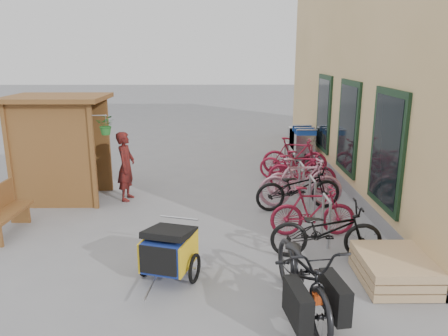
{
  "coord_description": "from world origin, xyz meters",
  "views": [
    {
      "loc": [
        0.41,
        -7.25,
        3.32
      ],
      "look_at": [
        0.5,
        1.5,
        1.0
      ],
      "focal_mm": 35.0,
      "sensor_mm": 36.0,
      "label": 1
    }
  ],
  "objects_px": {
    "kiosk": "(56,134)",
    "bike_5": "(302,171)",
    "person_kiosk": "(126,166)",
    "bike_0": "(326,230)",
    "cargo_bike": "(304,275)",
    "shopping_carts": "(301,139)",
    "bike_3": "(301,183)",
    "bike_7": "(295,156)",
    "bike_6": "(293,163)",
    "child_trailer": "(169,249)",
    "bike_2": "(298,187)",
    "pallet_stack": "(394,269)",
    "bench": "(1,211)",
    "bike_1": "(313,211)"
  },
  "relations": [
    {
      "from": "bench",
      "to": "bike_7",
      "type": "relative_size",
      "value": 0.81
    },
    {
      "from": "bike_3",
      "to": "bike_7",
      "type": "height_order",
      "value": "bike_3"
    },
    {
      "from": "bench",
      "to": "child_trailer",
      "type": "bearing_deg",
      "value": -25.32
    },
    {
      "from": "cargo_bike",
      "to": "bike_7",
      "type": "distance_m",
      "value": 6.73
    },
    {
      "from": "bike_5",
      "to": "bike_7",
      "type": "distance_m",
      "value": 1.4
    },
    {
      "from": "bench",
      "to": "bike_7",
      "type": "bearing_deg",
      "value": 34.89
    },
    {
      "from": "shopping_carts",
      "to": "bike_6",
      "type": "xyz_separation_m",
      "value": [
        -0.64,
        -2.35,
        -0.19
      ]
    },
    {
      "from": "bike_3",
      "to": "cargo_bike",
      "type": "bearing_deg",
      "value": 170.14
    },
    {
      "from": "kiosk",
      "to": "bench",
      "type": "height_order",
      "value": "kiosk"
    },
    {
      "from": "person_kiosk",
      "to": "bike_0",
      "type": "xyz_separation_m",
      "value": [
        3.9,
        -3.02,
        -0.32
      ]
    },
    {
      "from": "bench",
      "to": "bike_0",
      "type": "distance_m",
      "value": 5.93
    },
    {
      "from": "shopping_carts",
      "to": "cargo_bike",
      "type": "distance_m",
      "value": 8.65
    },
    {
      "from": "bike_2",
      "to": "person_kiosk",
      "type": "bearing_deg",
      "value": 70.68
    },
    {
      "from": "bench",
      "to": "shopping_carts",
      "type": "bearing_deg",
      "value": 43.18
    },
    {
      "from": "bike_5",
      "to": "pallet_stack",
      "type": "bearing_deg",
      "value": -160.62
    },
    {
      "from": "shopping_carts",
      "to": "bike_0",
      "type": "bearing_deg",
      "value": -96.87
    },
    {
      "from": "person_kiosk",
      "to": "bike_6",
      "type": "relative_size",
      "value": 0.9
    },
    {
      "from": "person_kiosk",
      "to": "bike_0",
      "type": "height_order",
      "value": "person_kiosk"
    },
    {
      "from": "kiosk",
      "to": "bike_5",
      "type": "relative_size",
      "value": 1.5
    },
    {
      "from": "bench",
      "to": "shopping_carts",
      "type": "xyz_separation_m",
      "value": [
        6.67,
        5.91,
        0.19
      ]
    },
    {
      "from": "shopping_carts",
      "to": "child_trailer",
      "type": "distance_m",
      "value": 8.31
    },
    {
      "from": "bench",
      "to": "shopping_carts",
      "type": "distance_m",
      "value": 8.92
    },
    {
      "from": "kiosk",
      "to": "shopping_carts",
      "type": "xyz_separation_m",
      "value": [
        6.28,
        3.89,
        -0.9
      ]
    },
    {
      "from": "person_kiosk",
      "to": "bike_5",
      "type": "xyz_separation_m",
      "value": [
        4.17,
        0.65,
        -0.3
      ]
    },
    {
      "from": "pallet_stack",
      "to": "bike_1",
      "type": "distance_m",
      "value": 1.96
    },
    {
      "from": "pallet_stack",
      "to": "bike_5",
      "type": "height_order",
      "value": "bike_5"
    },
    {
      "from": "bench",
      "to": "kiosk",
      "type": "bearing_deg",
      "value": 80.57
    },
    {
      "from": "kiosk",
      "to": "bike_6",
      "type": "distance_m",
      "value": 5.94
    },
    {
      "from": "cargo_bike",
      "to": "bike_1",
      "type": "xyz_separation_m",
      "value": [
        0.64,
        2.5,
        -0.06
      ]
    },
    {
      "from": "kiosk",
      "to": "cargo_bike",
      "type": "distance_m",
      "value": 6.73
    },
    {
      "from": "person_kiosk",
      "to": "bike_3",
      "type": "relative_size",
      "value": 0.86
    },
    {
      "from": "shopping_carts",
      "to": "bike_6",
      "type": "height_order",
      "value": "shopping_carts"
    },
    {
      "from": "pallet_stack",
      "to": "bike_6",
      "type": "xyz_separation_m",
      "value": [
        -0.64,
        5.41,
        0.26
      ]
    },
    {
      "from": "bike_5",
      "to": "bike_6",
      "type": "height_order",
      "value": "bike_5"
    },
    {
      "from": "pallet_stack",
      "to": "bike_5",
      "type": "xyz_separation_m",
      "value": [
        -0.56,
        4.49,
        0.29
      ]
    },
    {
      "from": "bench",
      "to": "cargo_bike",
      "type": "bearing_deg",
      "value": -25.16
    },
    {
      "from": "bike_1",
      "to": "bike_6",
      "type": "bearing_deg",
      "value": -4.65
    },
    {
      "from": "kiosk",
      "to": "person_kiosk",
      "type": "bearing_deg",
      "value": -1.21
    },
    {
      "from": "bike_6",
      "to": "shopping_carts",
      "type": "bearing_deg",
      "value": -1.0
    },
    {
      "from": "bike_3",
      "to": "bike_7",
      "type": "relative_size",
      "value": 1.04
    },
    {
      "from": "child_trailer",
      "to": "bike_2",
      "type": "height_order",
      "value": "bike_2"
    },
    {
      "from": "bike_2",
      "to": "bike_3",
      "type": "bearing_deg",
      "value": -34.15
    },
    {
      "from": "bike_1",
      "to": "bike_7",
      "type": "relative_size",
      "value": 0.89
    },
    {
      "from": "bike_0",
      "to": "pallet_stack",
      "type": "bearing_deg",
      "value": -131.33
    },
    {
      "from": "shopping_carts",
      "to": "cargo_bike",
      "type": "relative_size",
      "value": 0.8
    },
    {
      "from": "child_trailer",
      "to": "cargo_bike",
      "type": "relative_size",
      "value": 0.68
    },
    {
      "from": "bike_1",
      "to": "kiosk",
      "type": "bearing_deg",
      "value": 67.36
    },
    {
      "from": "kiosk",
      "to": "bike_1",
      "type": "distance_m",
      "value": 5.92
    },
    {
      "from": "bike_3",
      "to": "bike_5",
      "type": "distance_m",
      "value": 1.21
    },
    {
      "from": "pallet_stack",
      "to": "bike_3",
      "type": "distance_m",
      "value": 3.42
    }
  ]
}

